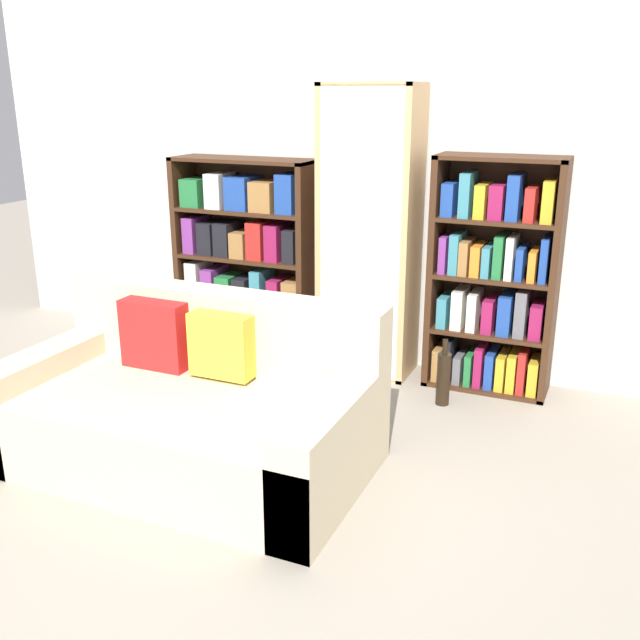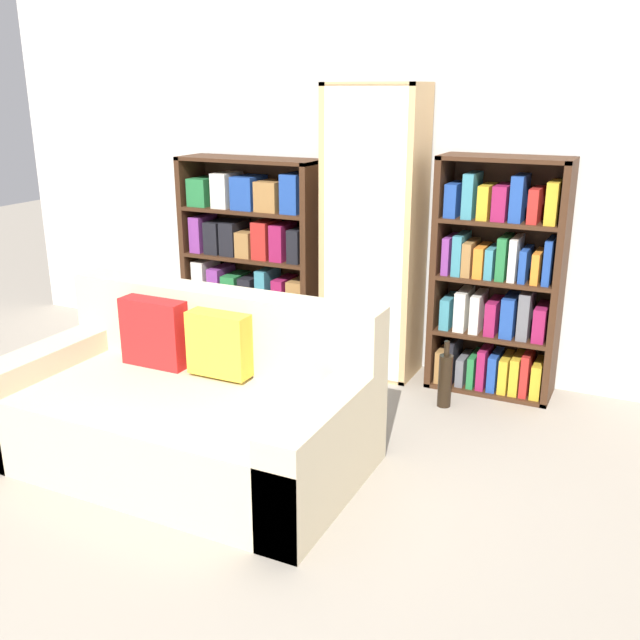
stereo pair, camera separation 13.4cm
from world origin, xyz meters
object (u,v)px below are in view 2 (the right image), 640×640
Objects in this scene: couch at (187,408)px; display_cabinet at (374,235)px; bookshelf_left at (252,259)px; bookshelf_right at (497,284)px; wine_bottle at (445,380)px.

display_cabinet is (0.39, 1.51, 0.64)m from couch.
couch is at bearing -71.08° from bookshelf_left.
bookshelf_left is 1.71m from bookshelf_right.
bookshelf_right is at bearing 52.39° from couch.
bookshelf_right reaches higher than couch.
bookshelf_right is (1.70, 0.00, 0.02)m from bookshelf_left.
bookshelf_left is at bearing 108.92° from couch.
couch is at bearing -130.76° from wine_bottle.
couch is 1.53m from wine_bottle.
wine_bottle is at bearing -30.75° from display_cabinet.
bookshelf_right is (1.18, 1.53, 0.41)m from couch.
display_cabinet is (0.91, -0.02, 0.26)m from bookshelf_left.
wine_bottle is at bearing -116.11° from bookshelf_right.
display_cabinet is at bearing 75.57° from couch.
wine_bottle is (1.52, -0.38, -0.49)m from bookshelf_left.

